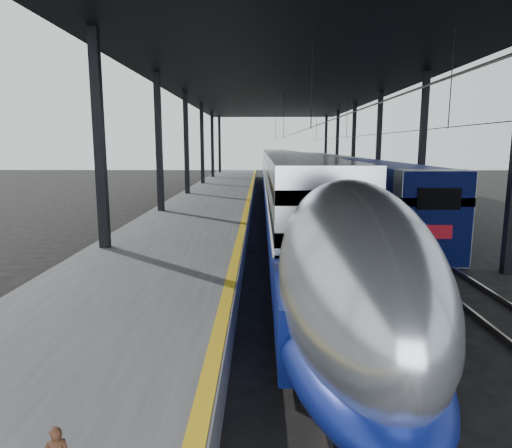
{
  "coord_description": "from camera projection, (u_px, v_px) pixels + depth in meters",
  "views": [
    {
      "loc": [
        0.16,
        -12.04,
        4.84
      ],
      "look_at": [
        -0.0,
        4.46,
        2.0
      ],
      "focal_mm": 32.0,
      "sensor_mm": 36.0,
      "label": 1
    }
  ],
  "objects": [
    {
      "name": "canopy",
      "position": [
        286.0,
        82.0,
        30.83
      ],
      "size": [
        18.0,
        75.0,
        9.47
      ],
      "color": "black",
      "rests_on": "ground"
    },
    {
      "name": "rails",
      "position": [
        322.0,
        214.0,
        32.34
      ],
      "size": [
        6.52,
        80.0,
        0.16
      ],
      "color": "slate",
      "rests_on": "ground"
    },
    {
      "name": "yellow_strip",
      "position": [
        248.0,
        201.0,
        32.23
      ],
      "size": [
        0.3,
        80.0,
        0.01
      ],
      "primitive_type": "cube",
      "color": "gold",
      "rests_on": "platform"
    },
    {
      "name": "tgv_train",
      "position": [
        284.0,
        181.0,
        36.43
      ],
      "size": [
        3.01,
        65.2,
        4.32
      ],
      "color": "#BBBDC3",
      "rests_on": "ground"
    },
    {
      "name": "second_train",
      "position": [
        331.0,
        175.0,
        44.51
      ],
      "size": [
        2.84,
        56.05,
        3.91
      ],
      "color": "navy",
      "rests_on": "ground"
    },
    {
      "name": "ground",
      "position": [
        255.0,
        322.0,
        12.69
      ],
      "size": [
        160.0,
        160.0,
        0.0
      ],
      "primitive_type": "plane",
      "color": "black",
      "rests_on": "ground"
    },
    {
      "name": "platform",
      "position": [
        209.0,
        208.0,
        32.34
      ],
      "size": [
        6.0,
        80.0,
        1.0
      ],
      "primitive_type": "cube",
      "color": "#4C4C4F",
      "rests_on": "ground"
    }
  ]
}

